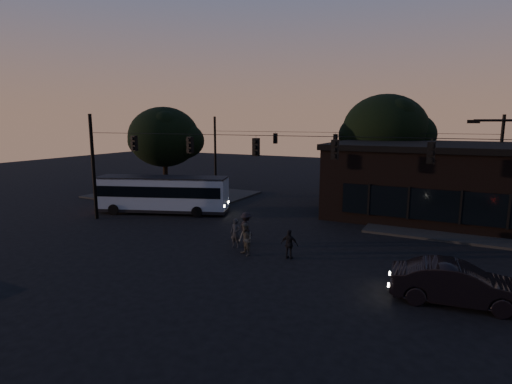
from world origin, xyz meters
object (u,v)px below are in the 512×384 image
at_px(pedestrian_b, 245,239).
at_px(pedestrian_d, 246,228).
at_px(building, 439,180).
at_px(pedestrian_c, 289,244).
at_px(pedestrian_a, 236,233).
at_px(car, 457,284).
at_px(bus, 163,193).

distance_m(pedestrian_b, pedestrian_d, 2.03).
distance_m(building, pedestrian_c, 15.14).
bearing_deg(building, pedestrian_a, -126.01).
bearing_deg(car, bus, 64.12).
relative_size(bus, pedestrian_d, 5.49).
relative_size(building, pedestrian_b, 8.95).
bearing_deg(pedestrian_c, pedestrian_a, -8.69).
height_order(pedestrian_a, pedestrian_b, pedestrian_b).
xyz_separation_m(car, pedestrian_c, (-7.70, 1.84, -0.03)).
xyz_separation_m(pedestrian_b, pedestrian_c, (2.28, 0.52, -0.09)).
distance_m(pedestrian_a, pedestrian_b, 1.47).
relative_size(car, pedestrian_c, 3.16).
height_order(building, car, building).
xyz_separation_m(bus, pedestrian_b, (10.43, -5.89, -0.72)).
bearing_deg(pedestrian_a, car, -14.78).
distance_m(bus, pedestrian_c, 13.83).
height_order(building, pedestrian_a, building).
bearing_deg(pedestrian_c, car, 164.90).
height_order(bus, pedestrian_d, bus).
xyz_separation_m(pedestrian_b, pedestrian_d, (-0.92, 1.81, 0.07)).
relative_size(bus, car, 2.09).
bearing_deg(building, bus, -156.33).
bearing_deg(pedestrian_c, bus, -24.56).
distance_m(bus, car, 21.67).
height_order(pedestrian_a, pedestrian_c, pedestrian_a).
bearing_deg(pedestrian_d, pedestrian_a, 109.59).
height_order(building, pedestrian_b, building).
distance_m(pedestrian_a, pedestrian_d, 0.90).
relative_size(building, pedestrian_c, 9.96).
distance_m(car, pedestrian_c, 7.92).
distance_m(building, bus, 20.70).
relative_size(car, pedestrian_b, 2.84).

